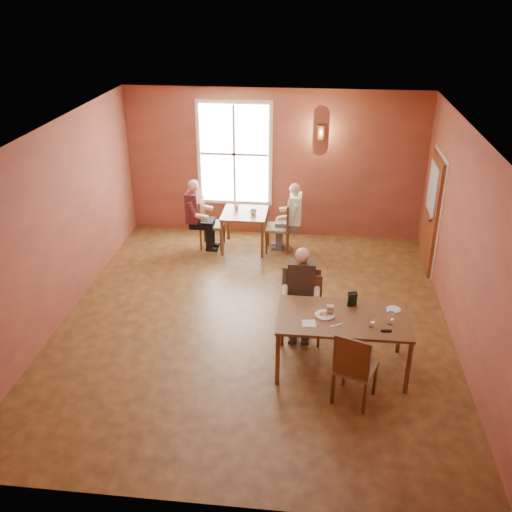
# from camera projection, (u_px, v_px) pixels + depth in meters

# --- Properties ---
(ground) EXTENTS (6.00, 7.00, 0.01)m
(ground) POSITION_uv_depth(u_px,v_px,m) (255.00, 321.00, 8.97)
(ground) COLOR brown
(ground) RESTS_ON ground
(wall_back) EXTENTS (6.00, 0.04, 3.00)m
(wall_back) POSITION_uv_depth(u_px,v_px,m) (274.00, 164.00, 11.44)
(wall_back) COLOR brown
(wall_back) RESTS_ON ground
(wall_front) EXTENTS (6.00, 0.04, 3.00)m
(wall_front) POSITION_uv_depth(u_px,v_px,m) (211.00, 389.00, 5.18)
(wall_front) COLOR brown
(wall_front) RESTS_ON ground
(wall_left) EXTENTS (0.04, 7.00, 3.00)m
(wall_left) POSITION_uv_depth(u_px,v_px,m) (58.00, 225.00, 8.61)
(wall_left) COLOR brown
(wall_left) RESTS_ON ground
(wall_right) EXTENTS (0.04, 7.00, 3.00)m
(wall_right) POSITION_uv_depth(u_px,v_px,m) (466.00, 244.00, 8.01)
(wall_right) COLOR brown
(wall_right) RESTS_ON ground
(ceiling) EXTENTS (6.00, 7.00, 0.04)m
(ceiling) POSITION_uv_depth(u_px,v_px,m) (254.00, 132.00, 7.65)
(ceiling) COLOR white
(ceiling) RESTS_ON wall_back
(window) EXTENTS (1.36, 0.10, 1.96)m
(window) POSITION_uv_depth(u_px,v_px,m) (234.00, 154.00, 11.38)
(window) COLOR white
(window) RESTS_ON wall_back
(door) EXTENTS (0.12, 1.04, 2.10)m
(door) POSITION_uv_depth(u_px,v_px,m) (431.00, 213.00, 10.27)
(door) COLOR maroon
(door) RESTS_ON ground
(wall_sconce) EXTENTS (0.16, 0.16, 0.28)m
(wall_sconce) POSITION_uv_depth(u_px,v_px,m) (321.00, 132.00, 10.95)
(wall_sconce) COLOR brown
(wall_sconce) RESTS_ON wall_back
(main_table) EXTENTS (1.75, 0.98, 0.82)m
(main_table) POSITION_uv_depth(u_px,v_px,m) (341.00, 342.00, 7.73)
(main_table) COLOR brown
(main_table) RESTS_ON ground
(chair_diner_main) EXTENTS (0.43, 0.43, 0.97)m
(chair_diner_main) POSITION_uv_depth(u_px,v_px,m) (306.00, 311.00, 8.33)
(chair_diner_main) COLOR #41210F
(chair_diner_main) RESTS_ON ground
(diner_main) EXTENTS (0.53, 0.53, 1.32)m
(diner_main) POSITION_uv_depth(u_px,v_px,m) (307.00, 301.00, 8.23)
(diner_main) COLOR #36231C
(diner_main) RESTS_ON ground
(chair_empty) EXTENTS (0.59, 0.59, 1.03)m
(chair_empty) POSITION_uv_depth(u_px,v_px,m) (356.00, 366.00, 7.09)
(chair_empty) COLOR #603017
(chair_empty) RESTS_ON ground
(plate_food) EXTENTS (0.31, 0.31, 0.03)m
(plate_food) POSITION_uv_depth(u_px,v_px,m) (325.00, 314.00, 7.57)
(plate_food) COLOR silver
(plate_food) RESTS_ON main_table
(sandwich) EXTENTS (0.09, 0.09, 0.11)m
(sandwich) POSITION_uv_depth(u_px,v_px,m) (330.00, 311.00, 7.58)
(sandwich) COLOR tan
(sandwich) RESTS_ON main_table
(goblet_b) EXTENTS (0.08, 0.08, 0.20)m
(goblet_b) POSITION_uv_depth(u_px,v_px,m) (391.00, 318.00, 7.34)
(goblet_b) COLOR white
(goblet_b) RESTS_ON main_table
(goblet_c) EXTENTS (0.08, 0.08, 0.18)m
(goblet_c) POSITION_uv_depth(u_px,v_px,m) (372.00, 321.00, 7.29)
(goblet_c) COLOR white
(goblet_c) RESTS_ON main_table
(menu_stand) EXTENTS (0.14, 0.09, 0.21)m
(menu_stand) POSITION_uv_depth(u_px,v_px,m) (352.00, 299.00, 7.76)
(menu_stand) COLOR black
(menu_stand) RESTS_ON main_table
(knife) EXTENTS (0.18, 0.11, 0.00)m
(knife) POSITION_uv_depth(u_px,v_px,m) (337.00, 325.00, 7.37)
(knife) COLOR white
(knife) RESTS_ON main_table
(napkin) EXTENTS (0.20, 0.20, 0.01)m
(napkin) POSITION_uv_depth(u_px,v_px,m) (309.00, 324.00, 7.40)
(napkin) COLOR white
(napkin) RESTS_ON main_table
(side_plate) EXTENTS (0.21, 0.21, 0.01)m
(side_plate) POSITION_uv_depth(u_px,v_px,m) (393.00, 310.00, 7.70)
(side_plate) COLOR white
(side_plate) RESTS_ON main_table
(sunglasses) EXTENTS (0.14, 0.05, 0.02)m
(sunglasses) POSITION_uv_depth(u_px,v_px,m) (386.00, 331.00, 7.24)
(sunglasses) COLOR black
(sunglasses) RESTS_ON main_table
(second_table) EXTENTS (0.86, 0.86, 0.76)m
(second_table) POSITION_uv_depth(u_px,v_px,m) (245.00, 230.00, 11.25)
(second_table) COLOR brown
(second_table) RESTS_ON ground
(chair_diner_white) EXTENTS (0.44, 0.44, 1.00)m
(chair_diner_white) POSITION_uv_depth(u_px,v_px,m) (278.00, 226.00, 11.13)
(chair_diner_white) COLOR brown
(chair_diner_white) RESTS_ON ground
(diner_white) EXTENTS (0.52, 0.52, 1.31)m
(diner_white) POSITION_uv_depth(u_px,v_px,m) (279.00, 219.00, 11.06)
(diner_white) COLOR silver
(diner_white) RESTS_ON ground
(chair_diner_maroon) EXTENTS (0.44, 0.44, 0.99)m
(chair_diner_maroon) POSITION_uv_depth(u_px,v_px,m) (212.00, 224.00, 11.26)
(chair_diner_maroon) COLOR #4F2312
(chair_diner_maroon) RESTS_ON ground
(diner_maroon) EXTENTS (0.55, 0.55, 1.37)m
(diner_maroon) POSITION_uv_depth(u_px,v_px,m) (210.00, 215.00, 11.18)
(diner_maroon) COLOR #5B1311
(diner_maroon) RESTS_ON ground
(cup_a) EXTENTS (0.14, 0.14, 0.10)m
(cup_a) POSITION_uv_depth(u_px,v_px,m) (253.00, 212.00, 10.98)
(cup_a) COLOR white
(cup_a) RESTS_ON second_table
(cup_b) EXTENTS (0.11, 0.11, 0.10)m
(cup_b) POSITION_uv_depth(u_px,v_px,m) (236.00, 207.00, 11.20)
(cup_b) COLOR beige
(cup_b) RESTS_ON second_table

